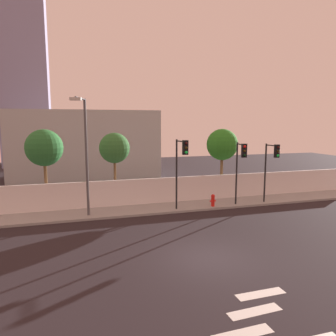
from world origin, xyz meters
TOP-DOWN VIEW (x-y plane):
  - ground_plane at (0.00, 0.00)m, footprint 80.00×80.00m
  - sidewalk at (0.00, 8.20)m, footprint 36.00×2.40m
  - perimeter_wall at (0.00, 9.49)m, footprint 36.00×0.18m
  - crosswalk_marking at (-0.02, -4.53)m, footprint 3.48×3.01m
  - traffic_light_left at (5.37, 6.74)m, footprint 0.54×1.70m
  - traffic_light_center at (1.20, 6.88)m, footprint 0.40×1.49m
  - traffic_light_right at (7.91, 6.92)m, footprint 0.36×1.37m
  - street_lamp_curbside at (-4.69, 7.48)m, footprint 0.94×2.14m
  - fire_hydrant at (3.73, 7.45)m, footprint 0.44×0.26m
  - roadside_tree_leftmost at (-7.24, 10.81)m, footprint 2.50×2.50m
  - roadside_tree_midleft at (-2.52, 10.81)m, footprint 2.19×2.19m
  - roadside_tree_midright at (6.00, 10.81)m, footprint 2.48×2.48m
  - low_building_distant at (-4.00, 23.49)m, footprint 15.31×6.00m
  - tower_on_skyline at (-11.18, 35.49)m, footprint 6.09×5.00m

SIDE VIEW (x-z plane):
  - ground_plane at x=0.00m, z-range 0.00..0.00m
  - crosswalk_marking at x=-0.02m, z-range 0.00..0.01m
  - sidewalk at x=0.00m, z-range 0.00..0.15m
  - fire_hydrant at x=3.73m, z-range 0.18..1.02m
  - perimeter_wall at x=0.00m, z-range 0.15..1.95m
  - traffic_light_right at x=7.91m, z-range 1.14..5.39m
  - traffic_light_left at x=5.37m, z-range 1.18..5.56m
  - traffic_light_center at x=1.20m, z-range 1.22..5.87m
  - low_building_distant at x=-4.00m, z-range 0.00..7.15m
  - roadside_tree_midleft at x=-2.52m, z-range 1.46..6.63m
  - roadside_tree_midright at x=6.00m, z-range 1.43..6.83m
  - roadside_tree_leftmost at x=-7.24m, z-range 1.44..6.89m
  - street_lamp_curbside at x=-4.69m, z-range 0.80..7.93m
  - tower_on_skyline at x=-11.18m, z-range 0.00..33.76m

